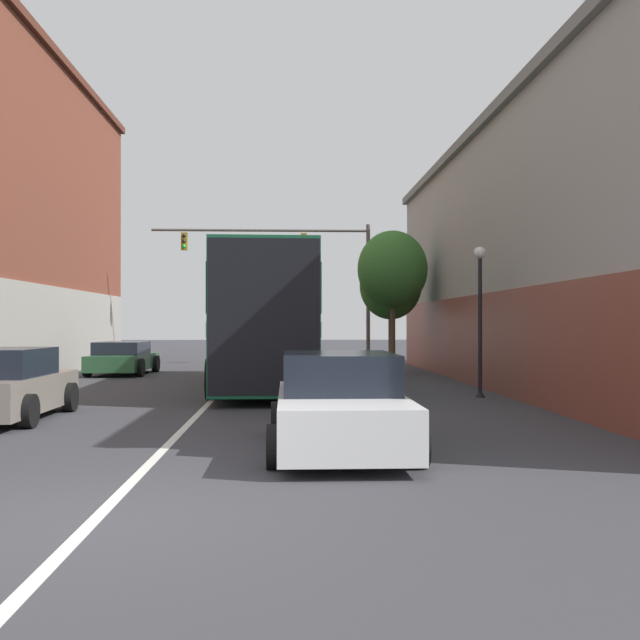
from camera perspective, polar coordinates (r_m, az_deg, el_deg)
ground_plane at (r=7.64m, az=-16.82°, el=-14.40°), size 160.00×160.00×0.00m
lane_center_line at (r=22.88m, az=-7.14°, el=-4.96°), size 0.14×43.09×0.01m
building_right_storefront at (r=24.31m, az=23.04°, el=4.84°), size 10.04×26.69×7.81m
bus at (r=22.25m, az=-4.33°, el=0.39°), size 3.12×11.96×3.81m
hatchback_foreground at (r=11.20m, az=1.48°, el=-6.42°), size 2.08×4.54×1.42m
parked_car_left_near at (r=28.54m, az=-14.79°, el=-2.85°), size 2.19×4.25×1.21m
parked_car_left_mid at (r=15.82m, az=-23.15°, el=-4.63°), size 2.11×4.10×1.39m
traffic_signal_gantry at (r=34.40m, az=-1.42°, el=4.53°), size 9.99×0.36×6.44m
street_lamp at (r=19.36m, az=12.10°, el=0.75°), size 0.31×0.31×3.82m
street_tree_near at (r=29.33m, az=5.40°, el=2.63°), size 2.42×2.18×4.70m
street_tree_far at (r=28.64m, az=5.55°, el=3.85°), size 2.67×2.40×5.42m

